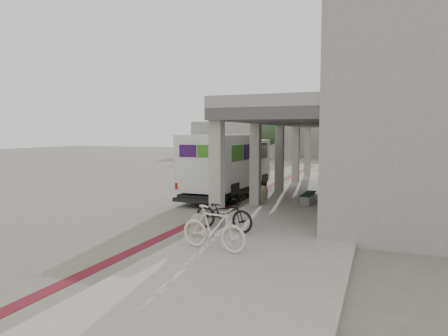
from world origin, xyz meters
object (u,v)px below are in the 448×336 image
at_px(bench, 308,196).
at_px(utility_cabinet, 337,187).
at_px(bicycle_black, 224,213).
at_px(bicycle_cream, 213,228).
at_px(fedex_truck, 228,164).

relative_size(bench, utility_cabinet, 1.61).
height_order(bench, utility_cabinet, utility_cabinet).
xyz_separation_m(bicycle_black, bicycle_cream, (0.51, -1.96, 0.03)).
relative_size(fedex_truck, bicycle_black, 3.48).
bearing_deg(bench, bicycle_cream, -96.53).
height_order(utility_cabinet, bicycle_black, utility_cabinet).
distance_m(bench, bicycle_black, 5.76).
height_order(utility_cabinet, bicycle_cream, bicycle_cream).
xyz_separation_m(fedex_truck, bicycle_cream, (2.85, -8.44, -0.87)).
relative_size(bench, bicycle_cream, 0.92).
height_order(bicycle_black, bicycle_cream, bicycle_cream).
relative_size(fedex_truck, utility_cabinet, 6.57).
bearing_deg(bench, bicycle_black, -104.16).
bearing_deg(bench, fedex_truck, 167.34).
bearing_deg(bicycle_cream, fedex_truck, 29.04).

